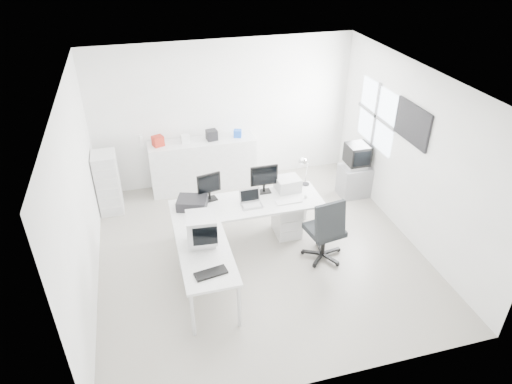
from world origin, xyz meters
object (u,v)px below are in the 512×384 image
object	(u,v)px
crt_monitor	(202,230)
tv_cabinet	(354,181)
laptop	(252,200)
filing_cabinet	(108,183)
lcd_monitor_small	(209,187)
inkjet_printer	(192,203)
lcd_monitor_large	(264,180)
sideboard	(203,165)
drawer_pedestal	(287,218)
crt_tv	(357,156)
laser_printer	(288,184)
office_chair	(325,227)
main_desk	(247,222)
side_desk	(207,276)

from	to	relation	value
crt_monitor	tv_cabinet	distance (m)	3.70
laptop	filing_cabinet	distance (m)	2.77
lcd_monitor_small	filing_cabinet	distance (m)	2.11
inkjet_printer	laptop	size ratio (longest dim) A/B	1.39
lcd_monitor_large	sideboard	distance (m)	1.90
drawer_pedestal	crt_monitor	size ratio (longest dim) A/B	1.32
crt_tv	laser_printer	bearing A→B (deg)	-156.51
lcd_monitor_small	laptop	distance (m)	0.71
tv_cabinet	filing_cabinet	xyz separation A→B (m)	(-4.50, 0.64, 0.27)
crt_monitor	filing_cabinet	world-z (taller)	crt_monitor
inkjet_printer	sideboard	xyz separation A→B (m)	(0.46, 1.83, -0.33)
laser_printer	tv_cabinet	bearing A→B (deg)	19.62
inkjet_printer	office_chair	distance (m)	2.08
inkjet_printer	crt_monitor	xyz separation A→B (m)	(0.00, -0.95, 0.15)
main_desk	sideboard	bearing A→B (deg)	101.57
laser_printer	sideboard	xyz separation A→B (m)	(-1.14, 1.71, -0.35)
office_chair	inkjet_printer	bearing A→B (deg)	147.78
drawer_pedestal	inkjet_printer	size ratio (longest dim) A/B	1.34
office_chair	side_desk	bearing A→B (deg)	-177.45
main_desk	drawer_pedestal	distance (m)	0.71
laptop	lcd_monitor_small	bearing A→B (deg)	148.97
side_desk	crt_monitor	xyz separation A→B (m)	(0.00, 0.25, 0.60)
laser_printer	office_chair	distance (m)	1.01
side_desk	crt_tv	distance (m)	3.79
laser_printer	tv_cabinet	world-z (taller)	laser_printer
crt_monitor	tv_cabinet	world-z (taller)	crt_monitor
crt_monitor	crt_tv	bearing A→B (deg)	33.87
lcd_monitor_large	crt_tv	bearing A→B (deg)	18.65
side_desk	laptop	size ratio (longest dim) A/B	4.34
office_chair	drawer_pedestal	bearing A→B (deg)	105.40
tv_cabinet	main_desk	bearing A→B (deg)	-158.73
laptop	crt_tv	size ratio (longest dim) A/B	0.65
inkjet_printer	lcd_monitor_small	distance (m)	0.37
lcd_monitor_small	inkjet_printer	bearing A→B (deg)	-165.65
lcd_monitor_large	crt_monitor	xyz separation A→B (m)	(-1.20, -1.10, -0.01)
filing_cabinet	main_desk	bearing A→B (deg)	-35.63
laser_printer	sideboard	world-z (taller)	sideboard
drawer_pedestal	crt_monitor	xyz separation A→B (m)	(-1.55, -0.90, 0.68)
office_chair	lcd_monitor_large	bearing A→B (deg)	116.87
crt_monitor	crt_tv	world-z (taller)	crt_monitor
side_desk	crt_tv	world-z (taller)	crt_tv
crt_monitor	tv_cabinet	bearing A→B (deg)	33.87
drawer_pedestal	laptop	size ratio (longest dim) A/B	1.86
drawer_pedestal	laptop	bearing A→B (deg)	-167.01
crt_monitor	sideboard	bearing A→B (deg)	85.65
lcd_monitor_small	lcd_monitor_large	distance (m)	0.90
inkjet_printer	sideboard	size ratio (longest dim) A/B	0.22
lcd_monitor_small	filing_cabinet	bearing A→B (deg)	128.92
crt_monitor	filing_cabinet	bearing A→B (deg)	123.64
sideboard	tv_cabinet	bearing A→B (deg)	-20.41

